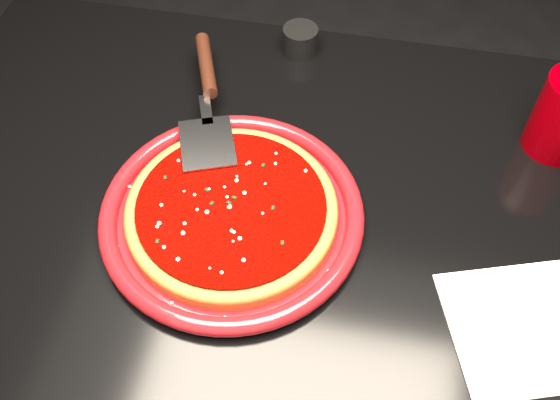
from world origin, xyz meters
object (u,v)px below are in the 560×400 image
object	(u,v)px
table	(294,334)
pizza_server	(208,99)
plate	(232,214)
ramekin	(300,40)

from	to	relation	value
table	pizza_server	world-z (taller)	pizza_server
plate	pizza_server	distance (m)	0.19
table	ramekin	distance (m)	0.53
table	pizza_server	bearing A→B (deg)	137.17
pizza_server	ramekin	distance (m)	0.22
ramekin	pizza_server	bearing A→B (deg)	-119.94
table	pizza_server	size ratio (longest dim) A/B	3.74
plate	table	bearing A→B (deg)	12.73
table	ramekin	xyz separation A→B (m)	(-0.06, 0.34, 0.40)
table	plate	size ratio (longest dim) A/B	3.37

